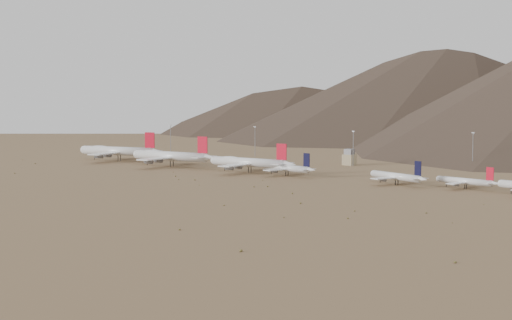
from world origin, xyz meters
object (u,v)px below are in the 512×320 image
Objects in this scene: widebody_east at (249,162)px; narrowbody_a at (287,168)px; control_tower at (349,158)px; widebody_west at (118,151)px; narrowbody_b at (397,176)px; widebody_centre at (171,156)px.

widebody_east reaches higher than narrowbody_a.
widebody_east is at bearing -106.21° from control_tower.
widebody_east is at bearing -16.07° from widebody_west.
narrowbody_a is (31.67, -0.41, -1.96)m from widebody_east.
narrowbody_b is at bearing 9.22° from narrowbody_a.
widebody_west is 1.01× the size of widebody_centre.
narrowbody_a is at bearing -15.69° from widebody_west.
widebody_west is 181.10m from control_tower.
control_tower is at bearing 37.90° from widebody_centre.
narrowbody_b is at bearing -4.66° from widebody_centre.
widebody_east is 91.04m from control_tower.
narrowbody_a is at bearing -85.92° from control_tower.
control_tower is at bearing 103.54° from narrowbody_a.
widebody_centre is at bearing -169.82° from narrowbody_a.
widebody_west is 245.31m from narrowbody_b.
narrowbody_a is (102.25, 1.27, -2.79)m from widebody_centre.
narrowbody_a is 1.08× the size of narrowbody_b.
widebody_centre is at bearing -20.47° from widebody_west.
widebody_east reaches higher than control_tower.
widebody_east is at bearing -171.28° from narrowbody_a.
widebody_centre is 130.99m from control_tower.
widebody_east is at bearing -3.60° from widebody_centre.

